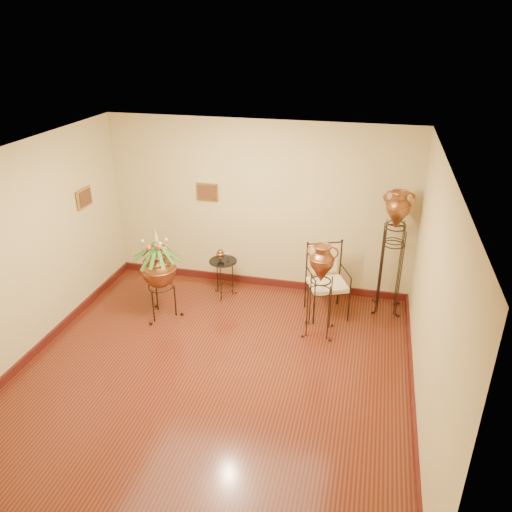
% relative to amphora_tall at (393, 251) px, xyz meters
% --- Properties ---
extents(ground, '(5.00, 5.00, 0.00)m').
position_rel_amphora_tall_xyz_m(ground, '(-2.15, -2.15, -1.00)').
color(ground, '#5E2316').
rests_on(ground, ground).
extents(room_shell, '(5.02, 5.02, 2.81)m').
position_rel_amphora_tall_xyz_m(room_shell, '(-2.16, -2.14, 0.73)').
color(room_shell, '#CABA82').
rests_on(room_shell, ground).
extents(amphora_tall, '(0.40, 0.40, 1.96)m').
position_rel_amphora_tall_xyz_m(amphora_tall, '(0.00, 0.00, 0.00)').
color(amphora_tall, black).
rests_on(amphora_tall, ground).
extents(amphora_mid, '(0.55, 0.55, 1.96)m').
position_rel_amphora_tall_xyz_m(amphora_mid, '(0.00, 0.00, -0.01)').
color(amphora_mid, black).
rests_on(amphora_mid, ground).
extents(amphora_short, '(0.48, 0.48, 1.41)m').
position_rel_amphora_tall_xyz_m(amphora_short, '(-0.96, -0.90, -0.30)').
color(amphora_short, black).
rests_on(amphora_short, ground).
extents(planter_urn, '(1.04, 1.04, 1.47)m').
position_rel_amphora_tall_xyz_m(planter_urn, '(-3.34, -1.02, -0.18)').
color(planter_urn, black).
rests_on(planter_urn, ground).
extents(armchair, '(0.80, 0.78, 1.11)m').
position_rel_amphora_tall_xyz_m(armchair, '(-0.90, -0.37, -0.44)').
color(armchair, black).
rests_on(armchair, ground).
extents(side_table, '(0.49, 0.49, 0.81)m').
position_rel_amphora_tall_xyz_m(side_table, '(-2.61, -0.19, -0.66)').
color(side_table, black).
rests_on(side_table, ground).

